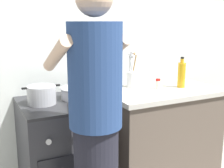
{
  "coord_description": "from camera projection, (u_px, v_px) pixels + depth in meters",
  "views": [
    {
      "loc": [
        -0.92,
        -1.87,
        1.49
      ],
      "look_at": [
        0.05,
        0.12,
        1.0
      ],
      "focal_mm": 46.82,
      "sensor_mm": 36.0,
      "label": 1
    }
  ],
  "objects": [
    {
      "name": "back_wall",
      "position": [
        108.0,
        47.0,
        2.61
      ],
      "size": [
        3.2,
        0.1,
        2.5
      ],
      "color": "silver",
      "rests_on": "ground"
    },
    {
      "name": "countertop",
      "position": [
        160.0,
        137.0,
        2.62
      ],
      "size": [
        1.0,
        0.6,
        0.9
      ],
      "color": "brown",
      "rests_on": "ground"
    },
    {
      "name": "stove_range",
      "position": [
        64.0,
        158.0,
        2.24
      ],
      "size": [
        0.6,
        0.62,
        0.9
      ],
      "color": "#2D2D33",
      "rests_on": "ground"
    },
    {
      "name": "pot",
      "position": [
        42.0,
        95.0,
        2.07
      ],
      "size": [
        0.27,
        0.2,
        0.13
      ],
      "color": "#B2B2B7",
      "rests_on": "stove_range"
    },
    {
      "name": "mixing_bowl",
      "position": [
        78.0,
        92.0,
        2.22
      ],
      "size": [
        0.26,
        0.26,
        0.09
      ],
      "color": "#B7B7BC",
      "rests_on": "stove_range"
    },
    {
      "name": "utensil_crock",
      "position": [
        132.0,
        76.0,
        2.59
      ],
      "size": [
        0.1,
        0.1,
        0.33
      ],
      "color": "silver",
      "rests_on": "countertop"
    },
    {
      "name": "spice_bottle",
      "position": [
        158.0,
        84.0,
        2.52
      ],
      "size": [
        0.04,
        0.04,
        0.09
      ],
      "color": "silver",
      "rests_on": "countertop"
    },
    {
      "name": "oil_bottle",
      "position": [
        181.0,
        74.0,
        2.57
      ],
      "size": [
        0.07,
        0.07,
        0.27
      ],
      "color": "gold",
      "rests_on": "countertop"
    },
    {
      "name": "person",
      "position": [
        96.0,
        132.0,
        1.67
      ],
      "size": [
        0.41,
        0.5,
        1.7
      ],
      "color": "black",
      "rests_on": "ground"
    }
  ]
}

